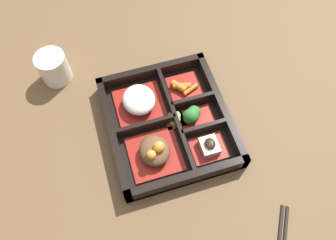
{
  "coord_description": "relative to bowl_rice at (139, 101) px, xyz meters",
  "views": [
    {
      "loc": [
        -0.3,
        0.09,
        0.61
      ],
      "look_at": [
        0.0,
        0.0,
        0.03
      ],
      "focal_mm": 35.0,
      "sensor_mm": 36.0,
      "label": 1
    }
  ],
  "objects": [
    {
      "name": "bowl_rice",
      "position": [
        0.0,
        0.0,
        0.0
      ],
      "size": [
        0.1,
        0.1,
        0.04
      ],
      "color": "maroon",
      "rests_on": "bento_base"
    },
    {
      "name": "bowl_tofu",
      "position": [
        -0.14,
        -0.11,
        -0.01
      ],
      "size": [
        0.06,
        0.07,
        0.03
      ],
      "color": "maroon",
      "rests_on": "bento_base"
    },
    {
      "name": "bowl_pickles",
      "position": [
        -0.06,
        -0.06,
        -0.01
      ],
      "size": [
        0.04,
        0.04,
        0.01
      ],
      "color": "maroon",
      "rests_on": "bento_base"
    },
    {
      "name": "bowl_stew",
      "position": [
        -0.12,
        -0.0,
        -0.0
      ],
      "size": [
        0.1,
        0.1,
        0.05
      ],
      "color": "maroon",
      "rests_on": "bento_base"
    },
    {
      "name": "bowl_carrots",
      "position": [
        0.01,
        -0.1,
        -0.01
      ],
      "size": [
        0.07,
        0.07,
        0.02
      ],
      "color": "maroon",
      "rests_on": "bento_base"
    },
    {
      "name": "bento_base",
      "position": [
        -0.06,
        -0.05,
        -0.02
      ],
      "size": [
        0.27,
        0.24,
        0.01
      ],
      "color": "black",
      "rests_on": "ground_plane"
    },
    {
      "name": "tea_cup",
      "position": [
        0.13,
        0.16,
        0.01
      ],
      "size": [
        0.07,
        0.07,
        0.07
      ],
      "color": "beige",
      "rests_on": "ground_plane"
    },
    {
      "name": "ground_plane",
      "position": [
        -0.06,
        -0.05,
        -0.03
      ],
      "size": [
        3.0,
        3.0,
        0.0
      ],
      "primitive_type": "plane",
      "color": "brown"
    },
    {
      "name": "bowl_greens",
      "position": [
        -0.07,
        -0.09,
        -0.0
      ],
      "size": [
        0.05,
        0.07,
        0.04
      ],
      "color": "maroon",
      "rests_on": "bento_base"
    },
    {
      "name": "bento_rim",
      "position": [
        -0.06,
        -0.05,
        -0.01
      ],
      "size": [
        0.27,
        0.24,
        0.04
      ],
      "color": "black",
      "rests_on": "ground_plane"
    }
  ]
}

